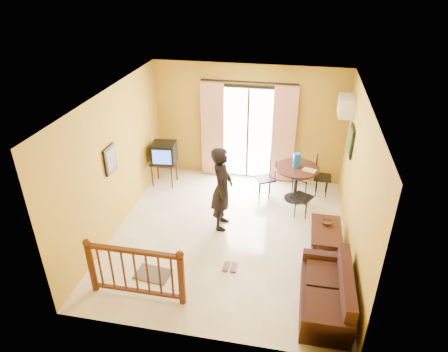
% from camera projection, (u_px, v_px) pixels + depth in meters
% --- Properties ---
extents(ground, '(5.00, 5.00, 0.00)m').
position_uv_depth(ground, '(229.00, 234.00, 7.95)').
color(ground, beige).
rests_on(ground, ground).
extents(room_shell, '(5.00, 5.00, 5.00)m').
position_uv_depth(room_shell, '(229.00, 157.00, 7.13)').
color(room_shell, white).
rests_on(room_shell, ground).
extents(balcony_door, '(2.25, 0.14, 2.46)m').
position_uv_depth(balcony_door, '(248.00, 133.00, 9.48)').
color(balcony_door, black).
rests_on(balcony_door, ground).
extents(tv_table, '(0.58, 0.48, 0.58)m').
position_uv_depth(tv_table, '(164.00, 165.00, 9.52)').
color(tv_table, black).
rests_on(tv_table, ground).
extents(television, '(0.58, 0.54, 0.49)m').
position_uv_depth(television, '(164.00, 153.00, 9.36)').
color(television, black).
rests_on(television, tv_table).
extents(picture_left, '(0.05, 0.42, 0.52)m').
position_uv_depth(picture_left, '(110.00, 159.00, 7.41)').
color(picture_left, black).
rests_on(picture_left, room_shell).
extents(dining_table, '(0.97, 0.97, 0.81)m').
position_uv_depth(dining_table, '(297.00, 174.00, 8.82)').
color(dining_table, black).
rests_on(dining_table, ground).
extents(water_jug, '(0.17, 0.17, 0.31)m').
position_uv_depth(water_jug, '(297.00, 160.00, 8.71)').
color(water_jug, blue).
rests_on(water_jug, dining_table).
extents(serving_tray, '(0.33, 0.27, 0.02)m').
position_uv_depth(serving_tray, '(309.00, 170.00, 8.61)').
color(serving_tray, beige).
rests_on(serving_tray, dining_table).
extents(dining_chairs, '(1.75, 1.44, 0.95)m').
position_uv_depth(dining_chairs, '(295.00, 201.00, 9.03)').
color(dining_chairs, black).
rests_on(dining_chairs, ground).
extents(air_conditioner, '(0.31, 0.60, 0.40)m').
position_uv_depth(air_conditioner, '(346.00, 106.00, 8.25)').
color(air_conditioner, white).
rests_on(air_conditioner, room_shell).
extents(botanical_print, '(0.05, 0.50, 0.60)m').
position_uv_depth(botanical_print, '(351.00, 141.00, 7.91)').
color(botanical_print, black).
rests_on(botanical_print, room_shell).
extents(coffee_table, '(0.55, 0.99, 0.44)m').
position_uv_depth(coffee_table, '(326.00, 236.00, 7.43)').
color(coffee_table, black).
rests_on(coffee_table, ground).
extents(bowl, '(0.23, 0.23, 0.06)m').
position_uv_depth(bowl, '(327.00, 223.00, 7.50)').
color(bowl, '#582B1E').
rests_on(bowl, coffee_table).
extents(sofa, '(0.74, 1.58, 0.76)m').
position_uv_depth(sofa, '(328.00, 296.00, 6.12)').
color(sofa, black).
rests_on(sofa, ground).
extents(standing_person, '(0.44, 0.65, 1.75)m').
position_uv_depth(standing_person, '(222.00, 189.00, 7.80)').
color(standing_person, black).
rests_on(standing_person, ground).
extents(stair_balustrade, '(1.63, 0.13, 1.04)m').
position_uv_depth(stair_balustrade, '(135.00, 269.00, 6.24)').
color(stair_balustrade, '#471E0F').
rests_on(stair_balustrade, ground).
extents(doormat, '(0.64, 0.46, 0.02)m').
position_uv_depth(doormat, '(153.00, 274.00, 6.93)').
color(doormat, '#4E473E').
rests_on(doormat, ground).
extents(sandals, '(0.24, 0.25, 0.03)m').
position_uv_depth(sandals, '(230.00, 267.00, 7.09)').
color(sandals, '#582B1E').
rests_on(sandals, ground).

